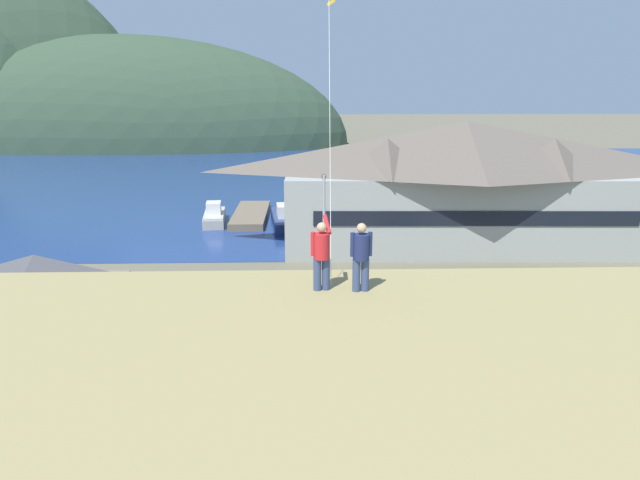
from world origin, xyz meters
name	(u,v)px	position (x,y,z in m)	size (l,w,h in m)	color
ground_plane	(305,384)	(0.00, 0.00, 0.00)	(600.00, 600.00, 0.00)	#66604C
parking_lot_pad	(305,335)	(0.00, 5.00, 0.05)	(40.00, 20.00, 0.10)	gray
bay_water	(303,178)	(0.00, 60.00, 0.01)	(360.00, 84.00, 0.03)	navy
far_hill_far_shoulder	(128,145)	(-41.35, 113.86, 0.00)	(104.11, 45.76, 49.67)	#334733
harbor_lodge	(464,182)	(12.64, 21.86, 5.30)	(29.79, 10.63, 10.01)	#999E99
storage_shed_near_lot	(40,304)	(-12.43, 3.28, 2.58)	(8.21, 5.10, 4.97)	#756B5B
wharf_dock	(251,215)	(-5.26, 33.01, 0.35)	(3.20, 11.33, 0.70)	#70604C
moored_boat_wharfside	(214,216)	(-8.52, 30.81, 0.72)	(2.49, 6.11, 2.16)	#A8A399
moored_boat_outer_mooring	(287,219)	(-1.56, 29.51, 0.72)	(3.47, 8.46, 2.16)	navy
parked_car_back_row_right	(424,365)	(4.98, -0.48, 1.06)	(4.30, 2.25, 1.82)	red
parked_car_mid_row_center	(536,362)	(9.80, -0.37, 1.06)	(4.30, 2.25, 1.82)	slate
parked_car_front_row_silver	(215,306)	(-4.80, 6.54, 1.06)	(4.26, 2.16, 1.82)	#9EA3A8
parked_car_mid_row_far	(170,360)	(-5.81, 0.32, 1.06)	(4.35, 2.37, 1.82)	silver
parked_car_lone_by_shed	(445,297)	(7.90, 7.57, 1.06)	(4.31, 2.27, 1.82)	#B28923
parking_light_pole	(324,228)	(1.18, 10.55, 4.35)	(0.24, 0.78, 7.42)	#ADADB2
person_kite_flyer	(322,253)	(0.42, -8.46, 8.32)	(0.52, 0.69, 1.86)	#384770
person_companion	(361,255)	(1.39, -8.58, 8.30)	(0.55, 0.40, 1.74)	#384770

